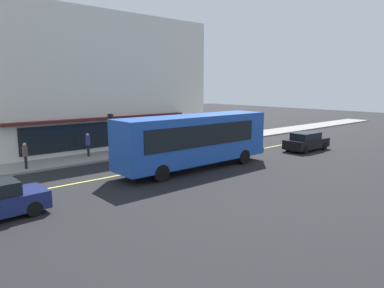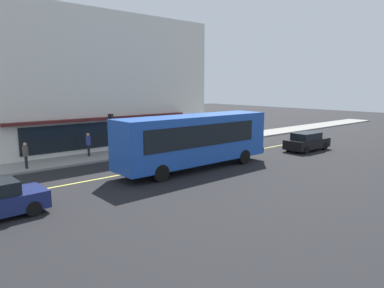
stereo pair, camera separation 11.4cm
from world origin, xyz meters
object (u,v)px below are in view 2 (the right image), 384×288
Objects in this scene: traffic_light at (111,125)px; pedestrian_near_storefront at (26,153)px; pedestrian_mid_block at (88,142)px; pedestrian_waiting at (155,134)px; bus at (195,139)px; car_black at (307,142)px.

pedestrian_near_storefront is at bearing 177.63° from traffic_light.
pedestrian_mid_block is at bearing 130.92° from traffic_light.
pedestrian_waiting is 6.00m from pedestrian_mid_block.
traffic_light is 1.73× the size of pedestrian_waiting.
bus is at bearing -63.21° from pedestrian_mid_block.
pedestrian_waiting is (-9.26, 8.91, 0.53)m from car_black.
bus reaches higher than pedestrian_waiting.
pedestrian_near_storefront is at bearing 158.77° from car_black.
traffic_light is at bearing -49.08° from pedestrian_mid_block.
bus is 8.02m from pedestrian_waiting.
bus is at bearing 173.93° from car_black.
bus reaches higher than traffic_light.
traffic_light is 5.15m from pedestrian_waiting.
traffic_light is (-2.68, 6.30, 0.55)m from bus.
car_black is 2.35× the size of pedestrian_waiting.
traffic_light is 2.27m from pedestrian_mid_block.
car_black is at bearing -30.27° from pedestrian_mid_block.
pedestrian_waiting is at bearing 16.33° from traffic_light.
traffic_light is 16.03m from car_black.
pedestrian_near_storefront is at bearing 142.70° from bus.
car_black is 21.42m from pedestrian_near_storefront.
pedestrian_mid_block is (4.71, 1.15, 0.05)m from pedestrian_near_storefront.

